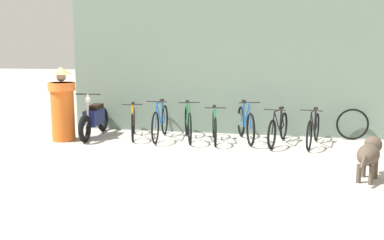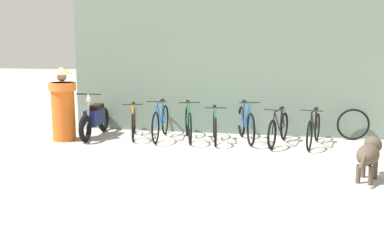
{
  "view_description": "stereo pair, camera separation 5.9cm",
  "coord_description": "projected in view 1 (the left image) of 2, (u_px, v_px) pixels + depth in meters",
  "views": [
    {
      "loc": [
        1.41,
        -7.4,
        2.14
      ],
      "look_at": [
        -0.37,
        1.34,
        0.65
      ],
      "focal_mm": 42.0,
      "sensor_mm": 36.0,
      "label": 1
    },
    {
      "loc": [
        1.47,
        -7.39,
        2.14
      ],
      "look_at": [
        -0.37,
        1.34,
        0.65
      ],
      "focal_mm": 42.0,
      "sensor_mm": 36.0,
      "label": 2
    }
  ],
  "objects": [
    {
      "name": "bicycle_5",
      "position": [
        278.0,
        129.0,
        9.79
      ],
      "size": [
        0.52,
        1.69,
        0.82
      ],
      "rotation": [
        0.0,
        0.0,
        -1.79
      ],
      "color": "black",
      "rests_on": "ground"
    },
    {
      "name": "bicycle_3",
      "position": [
        214.0,
        127.0,
        10.02
      ],
      "size": [
        0.46,
        1.56,
        0.83
      ],
      "rotation": [
        0.0,
        0.0,
        -1.38
      ],
      "color": "black",
      "rests_on": "ground"
    },
    {
      "name": "ground_plane",
      "position": [
        197.0,
        170.0,
        7.79
      ],
      "size": [
        60.0,
        60.0,
        0.0
      ],
      "primitive_type": "plane",
      "color": "#ADA89E"
    },
    {
      "name": "person_in_robes",
      "position": [
        62.0,
        104.0,
        10.09
      ],
      "size": [
        0.83,
        0.83,
        1.67
      ],
      "rotation": [
        0.0,
        0.0,
        3.7
      ],
      "color": "orange",
      "rests_on": "ground"
    },
    {
      "name": "bicycle_6",
      "position": [
        313.0,
        130.0,
        9.65
      ],
      "size": [
        0.5,
        1.68,
        0.83
      ],
      "rotation": [
        0.0,
        0.0,
        -1.78
      ],
      "color": "black",
      "rests_on": "ground"
    },
    {
      "name": "bicycle_0",
      "position": [
        133.0,
        123.0,
        10.52
      ],
      "size": [
        0.59,
        1.58,
        0.84
      ],
      "rotation": [
        0.0,
        0.0,
        -1.27
      ],
      "color": "black",
      "rests_on": "ground"
    },
    {
      "name": "spare_tire_left",
      "position": [
        352.0,
        124.0,
        10.22
      ],
      "size": [
        0.72,
        0.07,
        0.72
      ],
      "rotation": [
        0.0,
        0.0,
        0.03
      ],
      "color": "black",
      "rests_on": "ground"
    },
    {
      "name": "bicycle_2",
      "position": [
        188.0,
        124.0,
        10.21
      ],
      "size": [
        0.58,
        1.65,
        0.92
      ],
      "rotation": [
        0.0,
        0.0,
        -1.29
      ],
      "color": "black",
      "rests_on": "ground"
    },
    {
      "name": "stray_dog",
      "position": [
        370.0,
        153.0,
        7.18
      ],
      "size": [
        0.58,
        1.09,
        0.66
      ],
      "rotation": [
        0.0,
        0.0,
        1.22
      ],
      "color": "#4C3F33",
      "rests_on": "ground"
    },
    {
      "name": "bicycle_4",
      "position": [
        246.0,
        124.0,
        10.1
      ],
      "size": [
        0.6,
        1.7,
        0.93
      ],
      "rotation": [
        0.0,
        0.0,
        -1.28
      ],
      "color": "black",
      "rests_on": "ground"
    },
    {
      "name": "bicycle_1",
      "position": [
        160.0,
        122.0,
        10.34
      ],
      "size": [
        0.46,
        1.8,
        0.93
      ],
      "rotation": [
        0.0,
        0.0,
        -1.5
      ],
      "color": "black",
      "rests_on": "ground"
    },
    {
      "name": "shop_wall_back",
      "position": [
        224.0,
        65.0,
        10.84
      ],
      "size": [
        7.69,
        0.2,
        3.34
      ],
      "color": "slate",
      "rests_on": "ground"
    },
    {
      "name": "motorcycle",
      "position": [
        94.0,
        119.0,
        10.59
      ],
      "size": [
        0.58,
        1.93,
        1.06
      ],
      "rotation": [
        0.0,
        0.0,
        -1.48
      ],
      "color": "black",
      "rests_on": "ground"
    }
  ]
}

